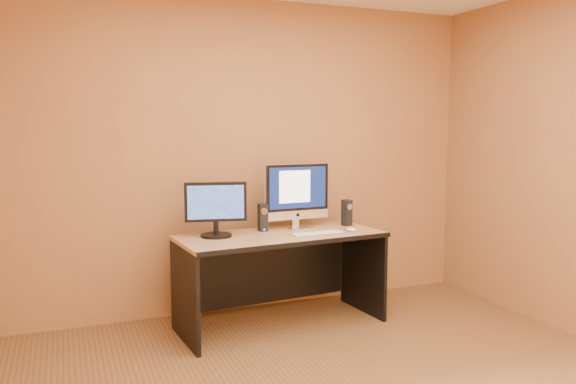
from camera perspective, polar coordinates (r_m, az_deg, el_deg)
walls at (r=2.93m, az=8.97°, el=1.75°), size 4.00×4.00×2.60m
desk at (r=4.42m, az=-0.73°, el=-8.92°), size 1.62×0.82×0.73m
imac at (r=4.53m, az=1.05°, el=-0.36°), size 0.57×0.23×0.54m
second_monitor at (r=4.23m, az=-7.35°, el=-1.78°), size 0.51×0.33×0.41m
speaker_left at (r=4.45m, az=-2.57°, el=-2.60°), size 0.07×0.07×0.22m
speaker_right at (r=4.72m, az=5.99°, el=-2.10°), size 0.08×0.08×0.22m
keyboard at (r=4.32m, az=3.04°, el=-4.22°), size 0.43×0.13×0.02m
mouse at (r=4.46m, az=6.41°, el=-3.79°), size 0.08×0.11×0.04m
cable_a at (r=4.67m, az=1.14°, el=-3.46°), size 0.07×0.21×0.01m
cable_b at (r=4.70m, az=0.74°, el=-3.39°), size 0.04×0.18×0.01m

